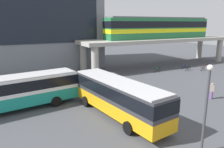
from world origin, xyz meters
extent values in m
plane|color=#47494F|center=(0.00, 10.00, 0.00)|extent=(120.00, 120.00, 0.00)
cube|color=slate|center=(-8.67, 29.27, 8.88)|extent=(31.41, 15.11, 17.76)
cube|color=black|center=(-8.67, 21.67, 9.77)|extent=(28.26, 0.10, 9.94)
cube|color=#ADA89E|center=(16.75, 18.53, 4.83)|extent=(30.66, 6.61, 0.60)
cylinder|color=#ADA89E|center=(2.62, 16.03, 2.26)|extent=(1.10, 1.10, 4.53)
cylinder|color=#ADA89E|center=(30.88, 16.03, 2.26)|extent=(1.10, 1.10, 4.53)
cylinder|color=#ADA89E|center=(2.62, 21.03, 2.26)|extent=(1.10, 1.10, 4.53)
cylinder|color=#ADA89E|center=(30.88, 21.03, 2.26)|extent=(1.10, 1.10, 4.53)
cube|color=#26723F|center=(16.68, 18.53, 6.93)|extent=(21.64, 2.90, 3.60)
cube|color=yellow|center=(16.68, 18.53, 6.57)|extent=(21.70, 2.96, 0.70)
cube|color=black|center=(16.68, 18.53, 7.65)|extent=(21.70, 2.96, 1.10)
cube|color=slate|center=(16.68, 18.53, 8.85)|extent=(20.77, 2.61, 0.24)
cube|color=orange|center=(-1.29, 2.18, 1.05)|extent=(3.79, 11.22, 1.10)
cube|color=#333338|center=(-1.29, 2.18, 2.35)|extent=(3.79, 11.22, 1.50)
cube|color=black|center=(-1.29, 2.18, 2.43)|extent=(3.83, 11.26, 0.96)
cube|color=silver|center=(-1.29, 2.18, 3.16)|extent=(3.60, 10.66, 0.12)
cylinder|color=black|center=(-2.95, 5.53, 0.50)|extent=(0.40, 1.03, 1.00)
cylinder|color=black|center=(-0.47, 5.83, 0.50)|extent=(0.40, 1.03, 1.00)
cylinder|color=black|center=(-2.17, -1.02, 0.50)|extent=(0.40, 1.03, 1.00)
cylinder|color=black|center=(0.31, -0.72, 0.50)|extent=(0.40, 1.03, 1.00)
cube|color=teal|center=(-8.69, 7.70, 1.05)|extent=(11.22, 3.83, 1.10)
cube|color=white|center=(-8.69, 7.70, 2.35)|extent=(11.22, 3.83, 1.50)
cube|color=black|center=(-8.69, 7.70, 2.43)|extent=(11.27, 3.88, 0.96)
cube|color=silver|center=(-8.69, 7.70, 3.16)|extent=(10.66, 3.64, 0.12)
cylinder|color=black|center=(-5.48, 6.84, 0.50)|extent=(1.03, 0.40, 1.00)
cylinder|color=black|center=(-5.79, 9.32, 0.50)|extent=(1.03, 0.40, 1.00)
torus|color=black|center=(19.32, 14.26, 0.34)|extent=(0.70, 0.36, 0.74)
torus|color=black|center=(18.37, 13.82, 0.34)|extent=(0.70, 0.36, 0.74)
cylinder|color=#1E3FA5|center=(18.85, 14.04, 0.62)|extent=(0.98, 0.48, 0.05)
cylinder|color=#1E3FA5|center=(18.37, 13.82, 0.64)|extent=(0.04, 0.04, 0.55)
cylinder|color=#1E3FA5|center=(19.32, 14.26, 0.69)|extent=(0.04, 0.04, 0.65)
torus|color=black|center=(21.02, 11.51, 0.34)|extent=(0.71, 0.31, 0.74)
torus|color=black|center=(20.03, 11.15, 0.34)|extent=(0.71, 0.31, 0.74)
cylinder|color=#B21E1E|center=(20.52, 11.33, 0.62)|extent=(1.00, 0.41, 0.05)
cylinder|color=#B21E1E|center=(20.03, 11.15, 0.64)|extent=(0.04, 0.04, 0.55)
cylinder|color=#B21E1E|center=(21.02, 11.51, 0.69)|extent=(0.04, 0.04, 0.65)
torus|color=black|center=(18.82, 12.67, 0.34)|extent=(0.73, 0.27, 0.74)
torus|color=black|center=(17.81, 12.37, 0.34)|extent=(0.73, 0.27, 0.74)
cylinder|color=black|center=(18.32, 12.52, 0.62)|extent=(1.02, 0.35, 0.05)
cylinder|color=black|center=(17.81, 12.37, 0.64)|extent=(0.04, 0.04, 0.55)
cylinder|color=black|center=(18.82, 12.67, 0.69)|extent=(0.04, 0.04, 0.65)
torus|color=black|center=(13.46, 14.28, 0.34)|extent=(0.73, 0.27, 0.74)
torus|color=black|center=(12.45, 13.98, 0.34)|extent=(0.73, 0.27, 0.74)
cylinder|color=#1E7F33|center=(12.95, 14.13, 0.62)|extent=(1.02, 0.35, 0.05)
cylinder|color=#1E7F33|center=(12.45, 13.98, 0.64)|extent=(0.04, 0.04, 0.55)
cylinder|color=#1E7F33|center=(13.46, 14.28, 0.69)|extent=(0.04, 0.04, 0.65)
cylinder|color=#724C8C|center=(9.70, 1.22, 0.43)|extent=(0.32, 0.32, 0.85)
cube|color=gray|center=(9.70, 1.22, 1.19)|extent=(0.45, 0.48, 0.68)
sphere|color=tan|center=(9.70, 1.22, 1.64)|extent=(0.23, 0.23, 0.23)
cylinder|color=#3F3F44|center=(0.73, -5.06, 2.65)|extent=(0.16, 0.16, 5.30)
sphere|color=silver|center=(0.73, -5.06, 5.45)|extent=(0.36, 0.36, 0.36)
camera|label=1|loc=(-9.89, -13.10, 7.96)|focal=34.45mm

